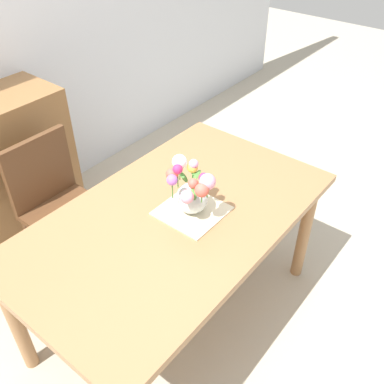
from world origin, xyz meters
name	(u,v)px	position (x,y,z in m)	size (l,w,h in m)	color
ground_plane	(177,313)	(0.00, 0.00, 0.00)	(12.00, 12.00, 0.00)	#B7AD99
dining_table	(174,229)	(0.00, 0.00, 0.67)	(1.61, 0.95, 0.76)	#9E7047
chair_far	(57,200)	(-0.12, 0.82, 0.52)	(0.42, 0.42, 0.90)	brown
placemat	(192,211)	(0.08, -0.05, 0.77)	(0.30, 0.30, 0.01)	beige
flower_vase	(192,190)	(0.07, -0.05, 0.90)	(0.23, 0.26, 0.27)	silver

